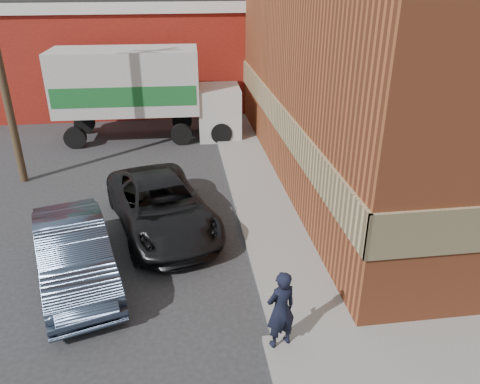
{
  "coord_description": "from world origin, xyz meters",
  "views": [
    {
      "loc": [
        -1.94,
        -7.16,
        6.84
      ],
      "look_at": [
        -0.44,
        3.75,
        1.58
      ],
      "focal_mm": 35.0,
      "sensor_mm": 36.0,
      "label": 1
    }
  ],
  "objects_px": {
    "suv_a": "(161,206)",
    "box_truck": "(145,88)",
    "brick_building": "(468,36)",
    "warehouse": "(99,51)",
    "man": "(281,310)",
    "sedan": "(74,254)"
  },
  "relations": [
    {
      "from": "suv_a",
      "to": "box_truck",
      "type": "height_order",
      "value": "box_truck"
    },
    {
      "from": "brick_building",
      "to": "warehouse",
      "type": "distance_m",
      "value": 18.3
    },
    {
      "from": "brick_building",
      "to": "box_truck",
      "type": "relative_size",
      "value": 2.3
    },
    {
      "from": "brick_building",
      "to": "suv_a",
      "type": "distance_m",
      "value": 12.42
    },
    {
      "from": "man",
      "to": "sedan",
      "type": "height_order",
      "value": "man"
    },
    {
      "from": "sedan",
      "to": "warehouse",
      "type": "bearing_deg",
      "value": 78.61
    },
    {
      "from": "brick_building",
      "to": "sedan",
      "type": "bearing_deg",
      "value": -153.97
    },
    {
      "from": "suv_a",
      "to": "man",
      "type": "bearing_deg",
      "value": -80.82
    },
    {
      "from": "brick_building",
      "to": "box_truck",
      "type": "height_order",
      "value": "brick_building"
    },
    {
      "from": "suv_a",
      "to": "box_truck",
      "type": "distance_m",
      "value": 8.43
    },
    {
      "from": "suv_a",
      "to": "box_truck",
      "type": "relative_size",
      "value": 0.66
    },
    {
      "from": "sedan",
      "to": "brick_building",
      "type": "bearing_deg",
      "value": 9.87
    },
    {
      "from": "warehouse",
      "to": "suv_a",
      "type": "distance_m",
      "value": 15.63
    },
    {
      "from": "box_truck",
      "to": "man",
      "type": "bearing_deg",
      "value": -75.29
    },
    {
      "from": "man",
      "to": "suv_a",
      "type": "bearing_deg",
      "value": -83.96
    },
    {
      "from": "sedan",
      "to": "suv_a",
      "type": "relative_size",
      "value": 0.87
    },
    {
      "from": "brick_building",
      "to": "warehouse",
      "type": "height_order",
      "value": "brick_building"
    },
    {
      "from": "box_truck",
      "to": "sedan",
      "type": "bearing_deg",
      "value": -95.13
    },
    {
      "from": "warehouse",
      "to": "sedan",
      "type": "relative_size",
      "value": 3.57
    },
    {
      "from": "suv_a",
      "to": "box_truck",
      "type": "xyz_separation_m",
      "value": [
        -0.7,
        8.27,
        1.5
      ]
    },
    {
      "from": "warehouse",
      "to": "suv_a",
      "type": "relative_size",
      "value": 3.09
    },
    {
      "from": "box_truck",
      "to": "suv_a",
      "type": "bearing_deg",
      "value": -83.24
    }
  ]
}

